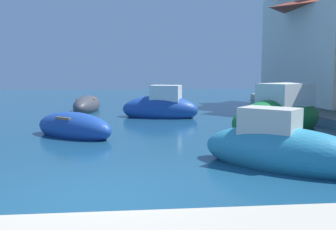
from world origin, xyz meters
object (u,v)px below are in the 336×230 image
moored_boat_4 (87,105)px  moored_boat_9 (280,116)px  waterfront_building_far (329,36)px  moored_boat_3 (280,150)px  moored_boat_0 (160,108)px  moored_boat_7 (74,128)px

moored_boat_4 → moored_boat_9: size_ratio=0.81×
moored_boat_4 → waterfront_building_far: (14.88, 1.20, 4.11)m
moored_boat_3 → moored_boat_9: bearing=110.8°
moored_boat_0 → waterfront_building_far: 12.48m
waterfront_building_far → moored_boat_4: bearing=-175.4°
moored_boat_0 → waterfront_building_far: bearing=-139.2°
moored_boat_0 → moored_boat_7: (-3.42, -5.12, -0.17)m
moored_boat_9 → moored_boat_3: bearing=35.0°
moored_boat_9 → moored_boat_4: bearing=-77.2°
moored_boat_3 → moored_boat_7: bearing=-178.0°
moored_boat_0 → moored_boat_4: (-3.93, 3.31, -0.16)m
moored_boat_3 → moored_boat_4: size_ratio=0.95×
moored_boat_9 → waterfront_building_far: (6.76, 9.10, 3.85)m
moored_boat_4 → moored_boat_9: (8.12, -7.90, 0.25)m
moored_boat_0 → moored_boat_7: size_ratio=1.21×
moored_boat_0 → moored_boat_3: size_ratio=1.05×
moored_boat_9 → waterfront_building_far: size_ratio=0.62×
moored_boat_7 → moored_boat_9: (7.61, 0.53, 0.26)m
waterfront_building_far → moored_boat_9: bearing=-126.6°
moored_boat_0 → waterfront_building_far: waterfront_building_far is taller
moored_boat_0 → moored_boat_7: bearing=74.6°
moored_boat_9 → moored_boat_0: bearing=-80.6°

